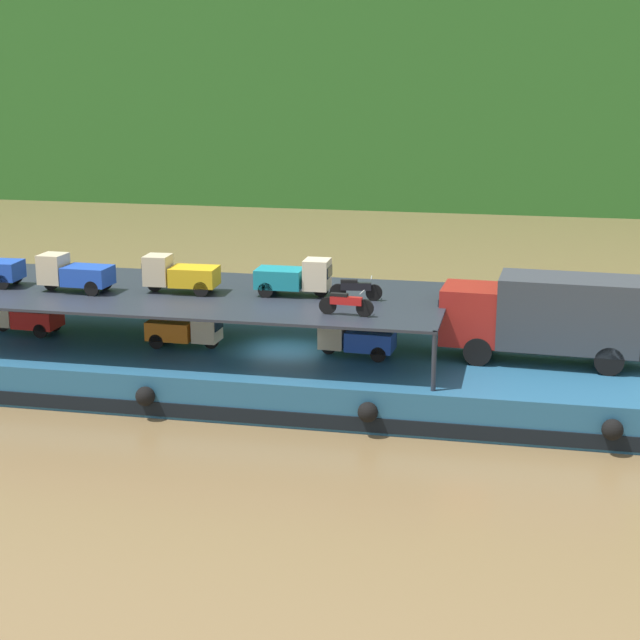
{
  "coord_description": "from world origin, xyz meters",
  "views": [
    {
      "loc": [
        8.62,
        -34.48,
        11.89
      ],
      "look_at": [
        1.33,
        0.0,
        2.7
      ],
      "focal_mm": 56.13,
      "sensor_mm": 36.0,
      "label": 1
    }
  ],
  "objects_px": {
    "mini_truck_lower_stern": "(25,316)",
    "mini_truck_lower_mid": "(355,337)",
    "motorcycle_upper_port": "(346,303)",
    "motorcycle_upper_centre": "(355,289)",
    "mini_truck_lower_aft": "(186,329)",
    "mini_truck_upper_fore": "(180,274)",
    "mini_truck_upper_bow": "(295,277)",
    "mini_truck_upper_mid": "(74,273)",
    "covered_lorry": "(545,316)",
    "cargo_barge": "(285,369)"
  },
  "relations": [
    {
      "from": "mini_truck_lower_stern",
      "to": "mini_truck_lower_mid",
      "type": "bearing_deg",
      "value": -1.89
    },
    {
      "from": "motorcycle_upper_port",
      "to": "motorcycle_upper_centre",
      "type": "bearing_deg",
      "value": 91.49
    },
    {
      "from": "mini_truck_lower_aft",
      "to": "motorcycle_upper_port",
      "type": "distance_m",
      "value": 6.87
    },
    {
      "from": "mini_truck_lower_mid",
      "to": "mini_truck_upper_fore",
      "type": "distance_m",
      "value": 6.96
    },
    {
      "from": "mini_truck_lower_stern",
      "to": "motorcycle_upper_centre",
      "type": "height_order",
      "value": "motorcycle_upper_centre"
    },
    {
      "from": "mini_truck_lower_aft",
      "to": "mini_truck_upper_bow",
      "type": "bearing_deg",
      "value": 9.97
    },
    {
      "from": "mini_truck_lower_aft",
      "to": "mini_truck_upper_mid",
      "type": "relative_size",
      "value": 1.0
    },
    {
      "from": "mini_truck_lower_mid",
      "to": "mini_truck_lower_aft",
      "type": "bearing_deg",
      "value": -178.94
    },
    {
      "from": "mini_truck_lower_stern",
      "to": "mini_truck_lower_aft",
      "type": "distance_m",
      "value": 6.86
    },
    {
      "from": "mini_truck_upper_bow",
      "to": "mini_truck_lower_mid",
      "type": "bearing_deg",
      "value": -13.9
    },
    {
      "from": "motorcycle_upper_port",
      "to": "covered_lorry",
      "type": "bearing_deg",
      "value": 21.43
    },
    {
      "from": "mini_truck_upper_mid",
      "to": "motorcycle_upper_centre",
      "type": "xyz_separation_m",
      "value": [
        10.51,
        0.74,
        -0.26
      ]
    },
    {
      "from": "mini_truck_upper_fore",
      "to": "motorcycle_upper_port",
      "type": "relative_size",
      "value": 1.46
    },
    {
      "from": "covered_lorry",
      "to": "motorcycle_upper_centre",
      "type": "xyz_separation_m",
      "value": [
        -6.72,
        -0.39,
        0.74
      ]
    },
    {
      "from": "mini_truck_lower_stern",
      "to": "mini_truck_upper_fore",
      "type": "relative_size",
      "value": 1.0
    },
    {
      "from": "covered_lorry",
      "to": "cargo_barge",
      "type": "bearing_deg",
      "value": -177.47
    },
    {
      "from": "motorcycle_upper_port",
      "to": "mini_truck_lower_stern",
      "type": "bearing_deg",
      "value": 169.77
    },
    {
      "from": "mini_truck_lower_stern",
      "to": "motorcycle_upper_centre",
      "type": "xyz_separation_m",
      "value": [
        13.16,
        -0.16,
        1.74
      ]
    },
    {
      "from": "mini_truck_upper_mid",
      "to": "mini_truck_lower_stern",
      "type": "bearing_deg",
      "value": 161.22
    },
    {
      "from": "mini_truck_lower_aft",
      "to": "mini_truck_upper_fore",
      "type": "height_order",
      "value": "mini_truck_upper_fore"
    },
    {
      "from": "motorcycle_upper_port",
      "to": "motorcycle_upper_centre",
      "type": "distance_m",
      "value": 2.22
    },
    {
      "from": "mini_truck_upper_mid",
      "to": "mini_truck_upper_bow",
      "type": "distance_m",
      "value": 8.27
    },
    {
      "from": "mini_truck_upper_fore",
      "to": "mini_truck_upper_bow",
      "type": "height_order",
      "value": "same"
    },
    {
      "from": "motorcycle_upper_port",
      "to": "mini_truck_lower_aft",
      "type": "bearing_deg",
      "value": 163.98
    },
    {
      "from": "mini_truck_lower_mid",
      "to": "mini_truck_lower_stern",
      "type": "bearing_deg",
      "value": 178.11
    },
    {
      "from": "mini_truck_lower_mid",
      "to": "motorcycle_upper_centre",
      "type": "height_order",
      "value": "motorcycle_upper_centre"
    },
    {
      "from": "covered_lorry",
      "to": "mini_truck_lower_stern",
      "type": "distance_m",
      "value": 19.9
    },
    {
      "from": "mini_truck_upper_mid",
      "to": "mini_truck_lower_mid",
      "type": "bearing_deg",
      "value": 2.51
    },
    {
      "from": "covered_lorry",
      "to": "mini_truck_lower_stern",
      "type": "bearing_deg",
      "value": -179.34
    },
    {
      "from": "mini_truck_upper_mid",
      "to": "mini_truck_lower_aft",
      "type": "bearing_deg",
      "value": 4.73
    },
    {
      "from": "mini_truck_upper_fore",
      "to": "mini_truck_upper_bow",
      "type": "distance_m",
      "value": 4.3
    },
    {
      "from": "mini_truck_upper_mid",
      "to": "motorcycle_upper_centre",
      "type": "height_order",
      "value": "mini_truck_upper_mid"
    },
    {
      "from": "mini_truck_lower_stern",
      "to": "motorcycle_upper_centre",
      "type": "relative_size",
      "value": 1.47
    },
    {
      "from": "cargo_barge",
      "to": "covered_lorry",
      "type": "distance_m",
      "value": 9.66
    },
    {
      "from": "cargo_barge",
      "to": "mini_truck_upper_bow",
      "type": "height_order",
      "value": "mini_truck_upper_bow"
    },
    {
      "from": "covered_lorry",
      "to": "mini_truck_lower_aft",
      "type": "distance_m",
      "value": 13.1
    },
    {
      "from": "mini_truck_lower_mid",
      "to": "mini_truck_upper_bow",
      "type": "height_order",
      "value": "mini_truck_upper_bow"
    },
    {
      "from": "cargo_barge",
      "to": "covered_lorry",
      "type": "xyz_separation_m",
      "value": [
        9.34,
        0.41,
        2.45
      ]
    },
    {
      "from": "mini_truck_lower_aft",
      "to": "mini_truck_lower_mid",
      "type": "relative_size",
      "value": 1.0
    },
    {
      "from": "covered_lorry",
      "to": "mini_truck_upper_mid",
      "type": "bearing_deg",
      "value": -176.26
    },
    {
      "from": "mini_truck_lower_stern",
      "to": "mini_truck_lower_mid",
      "type": "distance_m",
      "value": 13.23
    },
    {
      "from": "motorcycle_upper_centre",
      "to": "motorcycle_upper_port",
      "type": "bearing_deg",
      "value": -88.51
    },
    {
      "from": "cargo_barge",
      "to": "mini_truck_lower_aft",
      "type": "bearing_deg",
      "value": -174.31
    },
    {
      "from": "cargo_barge",
      "to": "motorcycle_upper_port",
      "type": "xyz_separation_m",
      "value": [
        2.68,
        -2.2,
        3.18
      ]
    },
    {
      "from": "covered_lorry",
      "to": "mini_truck_lower_aft",
      "type": "xyz_separation_m",
      "value": [
        -13.04,
        -0.78,
        -1.0
      ]
    },
    {
      "from": "covered_lorry",
      "to": "mini_truck_lower_stern",
      "type": "xyz_separation_m",
      "value": [
        -19.88,
        -0.23,
        -1.0
      ]
    },
    {
      "from": "covered_lorry",
      "to": "mini_truck_upper_bow",
      "type": "bearing_deg",
      "value": -179.52
    },
    {
      "from": "cargo_barge",
      "to": "mini_truck_lower_mid",
      "type": "xyz_separation_m",
      "value": [
        2.69,
        -0.25,
        1.44
      ]
    },
    {
      "from": "covered_lorry",
      "to": "mini_truck_upper_bow",
      "type": "xyz_separation_m",
      "value": [
        -9.03,
        -0.08,
        1.0
      ]
    },
    {
      "from": "mini_truck_lower_aft",
      "to": "covered_lorry",
      "type": "bearing_deg",
      "value": 3.43
    }
  ]
}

